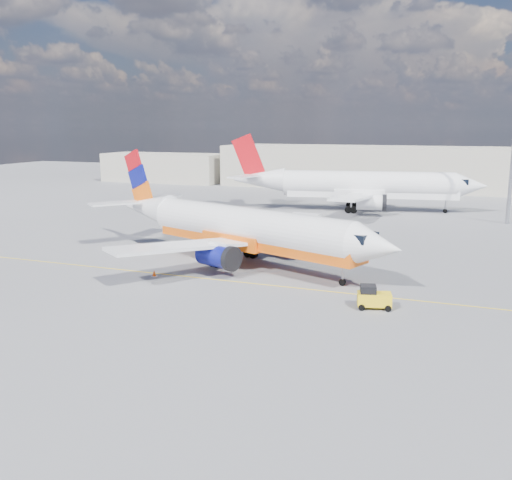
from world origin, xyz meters
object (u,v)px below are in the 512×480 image
(main_jet, at_px, (241,228))
(second_jet, at_px, (359,186))
(gse_tug, at_px, (373,298))
(traffic_cone, at_px, (154,273))

(main_jet, bearing_deg, second_jet, 104.73)
(second_jet, bearing_deg, gse_tug, -88.03)
(main_jet, height_order, traffic_cone, main_jet)
(second_jet, xyz_separation_m, gse_tug, (9.37, -43.63, -2.86))
(gse_tug, relative_size, traffic_cone, 4.53)
(main_jet, relative_size, second_jet, 0.88)
(gse_tug, bearing_deg, main_jet, 132.92)
(gse_tug, distance_m, traffic_cone, 17.96)
(gse_tug, bearing_deg, second_jet, 87.87)
(traffic_cone, bearing_deg, gse_tug, -6.01)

